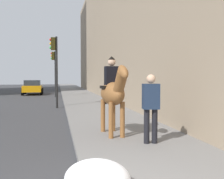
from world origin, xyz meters
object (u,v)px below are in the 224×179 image
pedestrian_greeting (151,104)px  car_near_lane (33,87)px  mounted_horse_near (113,92)px  traffic_light_near_curb (55,61)px  traffic_light_far_curb (54,67)px

pedestrian_greeting → car_near_lane: (21.06, 4.65, -0.36)m
mounted_horse_near → traffic_light_near_curb: traffic_light_near_curb is taller
traffic_light_far_curb → car_near_lane: bearing=29.9°
mounted_horse_near → traffic_light_far_curb: (16.22, 1.78, 1.33)m
mounted_horse_near → car_near_lane: (19.96, 3.94, -0.60)m
pedestrian_greeting → traffic_light_near_curb: size_ratio=0.42×
mounted_horse_near → traffic_light_far_curb: size_ratio=0.56×
mounted_horse_near → traffic_light_far_curb: bearing=-177.7°
pedestrian_greeting → traffic_light_far_curb: traffic_light_far_curb is taller
traffic_light_near_curb → traffic_light_far_curb: traffic_light_near_curb is taller
car_near_lane → traffic_light_near_curb: traffic_light_near_curb is taller
car_near_lane → traffic_light_near_curb: size_ratio=1.02×
pedestrian_greeting → traffic_light_far_curb: bearing=14.6°
mounted_horse_near → traffic_light_far_curb: 16.37m
mounted_horse_near → car_near_lane: mounted_horse_near is taller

